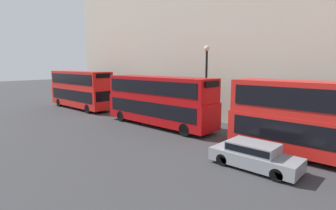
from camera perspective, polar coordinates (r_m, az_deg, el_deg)
name	(u,v)px	position (r m, az deg, el deg)	size (l,w,h in m)	color
bus_second_in_queue	(159,99)	(22.62, -2.02, 1.31)	(2.59, 10.94, 4.29)	#B20C0F
bus_third_in_queue	(80,88)	(33.41, -18.52, 3.49)	(2.59, 10.23, 4.51)	red
car_hatchback	(254,155)	(14.38, 18.21, -10.26)	(1.75, 4.47, 1.37)	gray
street_lamp	(206,79)	(21.53, 8.33, 5.70)	(0.44, 0.44, 6.81)	black
pedestrian	(109,101)	(33.26, -12.64, 0.77)	(0.36, 0.36, 1.70)	#334C6B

